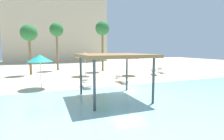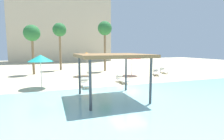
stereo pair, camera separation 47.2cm
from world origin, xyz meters
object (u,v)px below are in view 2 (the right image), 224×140
beach_umbrella_teal_2 (40,58)px  beach_umbrella_red_3 (132,56)px  shade_pavilion (112,57)px  lounge_chair_0 (122,79)px  lounge_chair_4 (156,72)px  beach_umbrella_orange_0 (87,55)px  lounge_chair_1 (164,70)px  palm_tree_1 (105,30)px  palm_tree_2 (32,34)px  lounge_chair_5 (86,83)px  palm_tree_0 (60,31)px

beach_umbrella_teal_2 → beach_umbrella_red_3: 10.18m
shade_pavilion → lounge_chair_0: shade_pavilion is taller
shade_pavilion → lounge_chair_4: shade_pavilion is taller
beach_umbrella_orange_0 → lounge_chair_1: size_ratio=1.34×
beach_umbrella_orange_0 → palm_tree_1: bearing=48.2°
beach_umbrella_orange_0 → palm_tree_1: (3.22, 3.61, 3.25)m
shade_pavilion → beach_umbrella_red_3: size_ratio=1.64×
beach_umbrella_red_3 → palm_tree_1: 6.28m
beach_umbrella_teal_2 → lounge_chair_4: bearing=12.9°
palm_tree_1 → palm_tree_2: (-9.05, -0.34, -0.86)m
beach_umbrella_teal_2 → lounge_chair_0: 7.06m
lounge_chair_5 → palm_tree_2: (-4.55, 9.18, 4.43)m
beach_umbrella_teal_2 → beach_umbrella_red_3: size_ratio=1.05×
palm_tree_1 → lounge_chair_0: bearing=-96.9°
lounge_chair_5 → palm_tree_0: (-1.24, 12.62, 5.22)m
beach_umbrella_red_3 → lounge_chair_5: beach_umbrella_red_3 is taller
lounge_chair_0 → lounge_chair_4: 6.28m
beach_umbrella_red_3 → beach_umbrella_teal_2: bearing=-159.5°
beach_umbrella_teal_2 → lounge_chair_4: size_ratio=1.32×
lounge_chair_1 → lounge_chair_4: 2.17m
beach_umbrella_teal_2 → palm_tree_0: (2.06, 11.63, 3.23)m
beach_umbrella_red_3 → palm_tree_1: bearing=109.2°
palm_tree_1 → shade_pavilion: bearing=-105.2°
beach_umbrella_orange_0 → lounge_chair_4: beach_umbrella_orange_0 is taller
beach_umbrella_teal_2 → beach_umbrella_red_3: bearing=20.5°
palm_tree_2 → lounge_chair_4: bearing=-21.6°
shade_pavilion → beach_umbrella_orange_0: size_ratio=1.52×
palm_tree_0 → lounge_chair_4: bearing=-40.7°
lounge_chair_1 → palm_tree_2: 16.58m
beach_umbrella_teal_2 → lounge_chair_1: bearing=15.6°
shade_pavilion → palm_tree_0: palm_tree_0 is taller
beach_umbrella_teal_2 → palm_tree_0: palm_tree_0 is taller
palm_tree_2 → shade_pavilion: bearing=-67.4°
beach_umbrella_red_3 → lounge_chair_1: (4.62, 0.40, -1.86)m
lounge_chair_5 → palm_tree_1: 11.78m
shade_pavilion → lounge_chair_0: 5.80m
palm_tree_2 → lounge_chair_5: bearing=-63.6°
beach_umbrella_red_3 → shade_pavilion: bearing=-122.6°
palm_tree_2 → beach_umbrella_teal_2: bearing=-81.4°
beach_umbrella_red_3 → lounge_chair_0: bearing=-126.9°
beach_umbrella_orange_0 → beach_umbrella_teal_2: (-4.58, -4.92, -0.05)m
shade_pavilion → beach_umbrella_red_3: (5.36, 8.38, -0.38)m
beach_umbrella_orange_0 → lounge_chair_5: (-1.28, -5.91, -2.04)m
palm_tree_0 → lounge_chair_0: bearing=-68.2°
lounge_chair_5 → palm_tree_1: (4.50, 9.51, 5.30)m
lounge_chair_0 → palm_tree_0: palm_tree_0 is taller
shade_pavilion → lounge_chair_4: size_ratio=2.06×
beach_umbrella_orange_0 → beach_umbrella_red_3: beach_umbrella_orange_0 is taller
palm_tree_2 → palm_tree_1: bearing=2.1°
beach_umbrella_teal_2 → palm_tree_2: 8.63m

